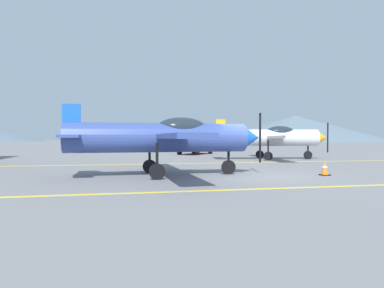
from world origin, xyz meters
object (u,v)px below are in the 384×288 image
Objects in this scene: airplane_mid at (271,137)px; car_sedan at (196,145)px; airplane_near at (166,137)px; traffic_cone_front at (325,168)px.

airplane_mid is 2.15× the size of car_sedan.
airplane_near is 1.00× the size of airplane_mid.
airplane_mid is (8.80, 9.08, 0.00)m from airplane_near.
airplane_mid reaches higher than traffic_cone_front.
traffic_cone_front is at bearing -10.14° from airplane_near.
airplane_near is 2.14× the size of car_sedan.
car_sedan is 18.89m from traffic_cone_front.
airplane_near and airplane_mid have the same top height.
traffic_cone_front is (-2.34, -10.24, -1.32)m from airplane_mid.
airplane_near is 18.42m from car_sedan.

